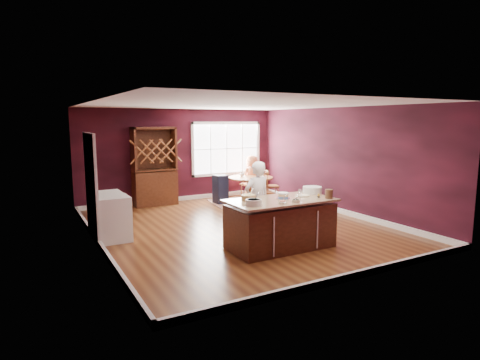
% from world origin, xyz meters
% --- Properties ---
extents(room_shell, '(7.00, 7.00, 7.00)m').
position_xyz_m(room_shell, '(0.00, 0.00, 1.35)').
color(room_shell, brown).
rests_on(room_shell, ground).
extents(window, '(2.36, 0.10, 1.66)m').
position_xyz_m(window, '(1.50, 3.47, 1.50)').
color(window, white).
rests_on(window, room_shell).
extents(doorway, '(0.08, 1.26, 2.13)m').
position_xyz_m(doorway, '(-2.97, 0.60, 1.02)').
color(doorway, white).
rests_on(doorway, room_shell).
extents(kitchen_island, '(1.99, 1.04, 0.92)m').
position_xyz_m(kitchen_island, '(-0.01, -1.67, 0.44)').
color(kitchen_island, '#34180B').
rests_on(kitchen_island, ground).
extents(dining_table, '(1.30, 1.30, 0.75)m').
position_xyz_m(dining_table, '(1.63, 2.21, 0.53)').
color(dining_table, brown).
rests_on(dining_table, ground).
extents(baker, '(0.59, 0.41, 1.56)m').
position_xyz_m(baker, '(-0.06, -0.91, 0.78)').
color(baker, white).
rests_on(baker, ground).
extents(layer_cake, '(0.28, 0.28, 0.11)m').
position_xyz_m(layer_cake, '(0.07, -1.65, 0.98)').
color(layer_cake, white).
rests_on(layer_cake, kitchen_island).
extents(bowl_blue, '(0.28, 0.28, 0.11)m').
position_xyz_m(bowl_blue, '(-0.71, -1.88, 0.97)').
color(bowl_blue, white).
rests_on(bowl_blue, kitchen_island).
extents(bowl_yellow, '(0.26, 0.26, 0.10)m').
position_xyz_m(bowl_yellow, '(-0.56, -1.44, 0.97)').
color(bowl_yellow, olive).
rests_on(bowl_yellow, kitchen_island).
extents(bowl_pink, '(0.14, 0.14, 0.05)m').
position_xyz_m(bowl_pink, '(-0.20, -2.01, 0.95)').
color(bowl_pink, white).
rests_on(bowl_pink, kitchen_island).
extents(bowl_olive, '(0.15, 0.15, 0.06)m').
position_xyz_m(bowl_olive, '(0.07, -2.03, 0.95)').
color(bowl_olive, '#F9E3B5').
rests_on(bowl_olive, kitchen_island).
extents(drinking_glass, '(0.08, 0.08, 0.15)m').
position_xyz_m(drinking_glass, '(0.43, -1.68, 1.00)').
color(drinking_glass, white).
rests_on(drinking_glass, kitchen_island).
extents(dinner_plate, '(0.27, 0.27, 0.02)m').
position_xyz_m(dinner_plate, '(0.56, -1.58, 0.93)').
color(dinner_plate, beige).
rests_on(dinner_plate, kitchen_island).
extents(white_tub, '(0.38, 0.38, 0.13)m').
position_xyz_m(white_tub, '(0.93, -1.43, 0.99)').
color(white_tub, silver).
rests_on(white_tub, kitchen_island).
extents(stoneware_crock, '(0.14, 0.14, 0.17)m').
position_xyz_m(stoneware_crock, '(0.84, -2.03, 1.01)').
color(stoneware_crock, '#543124').
rests_on(stoneware_crock, kitchen_island).
extents(toy_figurine, '(0.05, 0.05, 0.08)m').
position_xyz_m(toy_figurine, '(0.72, -1.88, 0.96)').
color(toy_figurine, gold).
rests_on(toy_figurine, kitchen_island).
extents(rug, '(2.38, 1.96, 0.01)m').
position_xyz_m(rug, '(1.63, 2.21, 0.01)').
color(rug, brown).
rests_on(rug, ground).
extents(chair_east, '(0.46, 0.48, 0.91)m').
position_xyz_m(chair_east, '(2.43, 2.29, 0.45)').
color(chair_east, brown).
rests_on(chair_east, ground).
extents(chair_south, '(0.46, 0.44, 0.96)m').
position_xyz_m(chair_south, '(1.59, 1.37, 0.48)').
color(chair_south, '#9D6B3A').
rests_on(chair_south, ground).
extents(chair_north, '(0.46, 0.44, 0.92)m').
position_xyz_m(chair_north, '(1.98, 2.93, 0.46)').
color(chair_north, '#9A6030').
rests_on(chair_north, ground).
extents(seated_woman, '(0.66, 0.44, 1.33)m').
position_xyz_m(seated_woman, '(1.98, 2.71, 0.67)').
color(seated_woman, '#F38656').
rests_on(seated_woman, ground).
extents(high_chair, '(0.38, 0.38, 0.86)m').
position_xyz_m(high_chair, '(0.82, 2.54, 0.43)').
color(high_chair, black).
rests_on(high_chair, ground).
extents(toddler, '(0.18, 0.14, 0.26)m').
position_xyz_m(toddler, '(0.88, 2.56, 0.81)').
color(toddler, '#8CA5BF').
rests_on(toddler, high_chair).
extents(table_plate, '(0.21, 0.21, 0.02)m').
position_xyz_m(table_plate, '(1.93, 2.08, 0.76)').
color(table_plate, beige).
rests_on(table_plate, dining_table).
extents(table_cup, '(0.16, 0.16, 0.10)m').
position_xyz_m(table_cup, '(1.46, 2.40, 0.80)').
color(table_cup, white).
rests_on(table_cup, dining_table).
extents(hutch, '(1.19, 0.50, 2.19)m').
position_xyz_m(hutch, '(-0.89, 3.22, 1.10)').
color(hutch, '#412211').
rests_on(hutch, ground).
extents(washer, '(0.62, 0.60, 0.89)m').
position_xyz_m(washer, '(-2.64, 0.28, 0.45)').
color(washer, white).
rests_on(washer, ground).
extents(dryer, '(0.61, 0.59, 0.88)m').
position_xyz_m(dryer, '(-2.64, 0.92, 0.44)').
color(dryer, silver).
rests_on(dryer, ground).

